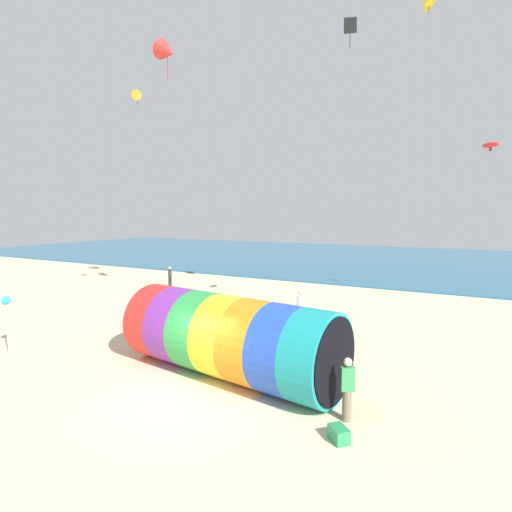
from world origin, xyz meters
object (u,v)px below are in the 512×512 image
cooler_box (339,434)px  bystander_far_left (300,307)px  kite_orange_delta (137,96)px  beach_flag (9,303)px  kite_handler (347,389)px  bystander_near_water (170,278)px  kite_black_diamond (350,26)px  kite_red_delta (167,52)px  giant_inflatable_tube (229,337)px  kite_yellow_parafoil (429,3)px  bystander_mid_beach (168,309)px  kite_red_parafoil (491,145)px

cooler_box → bystander_far_left: bearing=117.2°
kite_orange_delta → bystander_far_left: 15.07m
cooler_box → beach_flag: bearing=-179.4°
kite_handler → bystander_near_water: kite_handler is taller
kite_orange_delta → bystander_far_left: bearing=2.8°
kite_black_diamond → beach_flag: size_ratio=0.68×
kite_black_diamond → kite_orange_delta: size_ratio=1.45×
kite_red_delta → bystander_near_water: bearing=132.4°
kite_red_delta → giant_inflatable_tube: bearing=-41.4°
kite_yellow_parafoil → beach_flag: kite_yellow_parafoil is taller
bystander_mid_beach → giant_inflatable_tube: bearing=-33.2°
beach_flag → bystander_far_left: bearing=46.9°
kite_red_delta → cooler_box: bearing=-36.8°
kite_handler → beach_flag: (-13.10, -1.20, 1.16)m
giant_inflatable_tube → kite_orange_delta: size_ratio=7.59×
kite_yellow_parafoil → beach_flag: bearing=-148.5°
kite_red_parafoil → bystander_mid_beach: (-13.99, -11.32, -8.62)m
kite_handler → beach_flag: bearing=-174.8°
kite_orange_delta → cooler_box: size_ratio=2.08×
bystander_mid_beach → beach_flag: size_ratio=0.67×
bystander_near_water → cooler_box: 21.42m
kite_black_diamond → kite_yellow_parafoil: bearing=-42.9°
giant_inflatable_tube → beach_flag: 9.05m
kite_yellow_parafoil → kite_orange_delta: 15.40m
kite_orange_delta → bystander_mid_beach: bearing=-31.6°
kite_red_delta → bystander_near_water: kite_red_delta is taller
kite_black_diamond → bystander_mid_beach: bearing=-139.7°
kite_red_delta → bystander_mid_beach: bearing=-52.6°
kite_yellow_parafoil → kite_red_parafoil: 10.28m
bystander_mid_beach → bystander_far_left: (5.97, 2.92, 0.13)m
beach_flag → bystander_mid_beach: bearing=67.4°
bystander_mid_beach → kite_red_parafoil: bearing=39.0°
bystander_far_left → beach_flag: (-8.57, -9.17, 1.13)m
kite_red_delta → bystander_near_water: size_ratio=1.42×
bystander_near_water → beach_flag: beach_flag is taller
kite_red_parafoil → kite_red_delta: (-17.27, -7.02, 5.78)m
bystander_near_water → beach_flag: size_ratio=0.73×
kite_red_delta → kite_orange_delta: bearing=-110.4°
kite_handler → cooler_box: size_ratio=3.36×
giant_inflatable_tube → kite_red_parafoil: bearing=62.9°
kite_yellow_parafoil → cooler_box: size_ratio=2.47×
kite_red_parafoil → kite_black_diamond: bearing=-142.5°
bystander_mid_beach → bystander_near_water: bearing=129.5°
giant_inflatable_tube → kite_yellow_parafoil: 14.75m
giant_inflatable_tube → beach_flag: size_ratio=3.53×
bystander_far_left → beach_flag: beach_flag is taller
kite_red_delta → beach_flag: bearing=-86.3°
kite_red_parafoil → bystander_far_left: kite_red_parafoil is taller
kite_handler → kite_yellow_parafoil: kite_yellow_parafoil is taller
giant_inflatable_tube → kite_red_delta: bearing=138.6°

